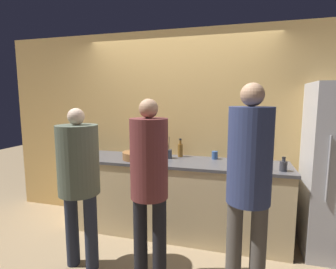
{
  "coord_description": "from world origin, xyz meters",
  "views": [
    {
      "loc": [
        0.8,
        -2.73,
        1.71
      ],
      "look_at": [
        0.0,
        0.15,
        1.3
      ],
      "focal_mm": 28.0,
      "sensor_mm": 36.0,
      "label": 1
    }
  ],
  "objects": [
    {
      "name": "counter",
      "position": [
        0.0,
        0.38,
        0.48
      ],
      "size": [
        2.8,
        0.69,
        0.95
      ],
      "color": "beige",
      "rests_on": "ground_plane"
    },
    {
      "name": "person_center",
      "position": [
        0.03,
        -0.58,
        1.01
      ],
      "size": [
        0.34,
        0.34,
        1.71
      ],
      "color": "black",
      "rests_on": "ground_plane"
    },
    {
      "name": "ground_plane",
      "position": [
        0.0,
        0.0,
        0.0
      ],
      "size": [
        14.0,
        14.0,
        0.0
      ],
      "primitive_type": "plane",
      "color": "#9E8460"
    },
    {
      "name": "wall_back",
      "position": [
        0.0,
        0.71,
        1.3
      ],
      "size": [
        5.2,
        0.06,
        2.6
      ],
      "color": "#E0B266",
      "rests_on": "ground_plane"
    },
    {
      "name": "cup_black",
      "position": [
        -1.22,
        0.42,
        1.0
      ],
      "size": [
        0.07,
        0.07,
        0.1
      ],
      "color": "#28282D",
      "rests_on": "counter"
    },
    {
      "name": "bottle_amber",
      "position": [
        0.05,
        0.58,
        1.04
      ],
      "size": [
        0.07,
        0.07,
        0.24
      ],
      "color": "brown",
      "rests_on": "counter"
    },
    {
      "name": "cup_blue",
      "position": [
        0.5,
        0.56,
        1.0
      ],
      "size": [
        0.08,
        0.08,
        0.1
      ],
      "color": "#335184",
      "rests_on": "counter"
    },
    {
      "name": "person_left",
      "position": [
        -0.71,
        -0.56,
        0.99
      ],
      "size": [
        0.4,
        0.4,
        1.62
      ],
      "color": "#232838",
      "rests_on": "ground_plane"
    },
    {
      "name": "fruit_bowl",
      "position": [
        -0.44,
        0.3,
        1.0
      ],
      "size": [
        0.38,
        0.38,
        0.13
      ],
      "color": "brown",
      "rests_on": "counter"
    },
    {
      "name": "person_right",
      "position": [
        0.88,
        -0.61,
        1.1
      ],
      "size": [
        0.35,
        0.35,
        1.83
      ],
      "color": "#4C4742",
      "rests_on": "ground_plane"
    },
    {
      "name": "utensil_crock",
      "position": [
        -0.08,
        0.45,
        1.02
      ],
      "size": [
        0.1,
        0.1,
        0.28
      ],
      "color": "#3D424C",
      "rests_on": "counter"
    },
    {
      "name": "bottle_dark",
      "position": [
        1.25,
        0.19,
        1.01
      ],
      "size": [
        0.08,
        0.08,
        0.15
      ],
      "color": "#333338",
      "rests_on": "counter"
    }
  ]
}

